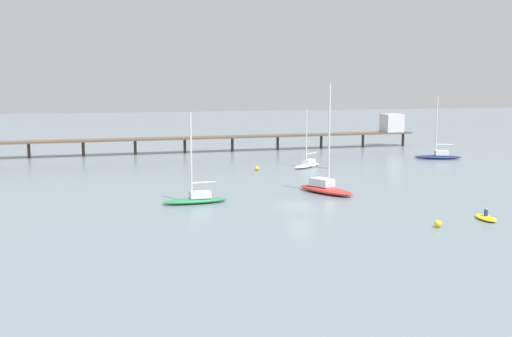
{
  "coord_description": "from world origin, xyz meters",
  "views": [
    {
      "loc": [
        -20.58,
        -58.58,
        12.71
      ],
      "look_at": [
        0.0,
        17.62,
        1.5
      ],
      "focal_mm": 43.16,
      "sensor_mm": 36.0,
      "label": 1
    }
  ],
  "objects_px": {
    "mooring_buoy_far": "(257,168)",
    "mooring_buoy_near": "(438,224)",
    "pier": "(273,133)",
    "sailboat_red": "(325,187)",
    "sailboat_navy": "(438,155)",
    "sailboat_green": "(196,198)",
    "dinghy_yellow": "(486,218)",
    "sailboat_white": "(308,163)"
  },
  "relations": [
    {
      "from": "pier",
      "to": "dinghy_yellow",
      "type": "bearing_deg",
      "value": -87.74
    },
    {
      "from": "sailboat_navy",
      "to": "mooring_buoy_near",
      "type": "xyz_separation_m",
      "value": [
        -26.2,
        -42.73,
        -0.31
      ]
    },
    {
      "from": "pier",
      "to": "sailboat_red",
      "type": "xyz_separation_m",
      "value": [
        -6.96,
        -44.34,
        -2.5
      ]
    },
    {
      "from": "sailboat_green",
      "to": "sailboat_navy",
      "type": "bearing_deg",
      "value": 30.58
    },
    {
      "from": "pier",
      "to": "mooring_buoy_near",
      "type": "xyz_separation_m",
      "value": [
        -3.51,
        -62.53,
        -2.92
      ]
    },
    {
      "from": "pier",
      "to": "mooring_buoy_far",
      "type": "distance_m",
      "value": 26.83
    },
    {
      "from": "sailboat_green",
      "to": "sailboat_white",
      "type": "relative_size",
      "value": 1.1
    },
    {
      "from": "sailboat_red",
      "to": "dinghy_yellow",
      "type": "xyz_separation_m",
      "value": [
        9.37,
        -16.65,
        -0.55
      ]
    },
    {
      "from": "pier",
      "to": "sailboat_navy",
      "type": "height_order",
      "value": "sailboat_navy"
    },
    {
      "from": "sailboat_navy",
      "to": "mooring_buoy_near",
      "type": "distance_m",
      "value": 50.12
    },
    {
      "from": "sailboat_navy",
      "to": "mooring_buoy_far",
      "type": "height_order",
      "value": "sailboat_navy"
    },
    {
      "from": "sailboat_red",
      "to": "sailboat_white",
      "type": "relative_size",
      "value": 1.44
    },
    {
      "from": "pier",
      "to": "sailboat_navy",
      "type": "xyz_separation_m",
      "value": [
        22.69,
        -19.8,
        -2.61
      ]
    },
    {
      "from": "sailboat_navy",
      "to": "mooring_buoy_far",
      "type": "bearing_deg",
      "value": -171.2
    },
    {
      "from": "sailboat_white",
      "to": "mooring_buoy_near",
      "type": "xyz_separation_m",
      "value": [
        -1.89,
        -38.86,
        -0.26
      ]
    },
    {
      "from": "sailboat_navy",
      "to": "mooring_buoy_near",
      "type": "relative_size",
      "value": 15.74
    },
    {
      "from": "pier",
      "to": "sailboat_red",
      "type": "bearing_deg",
      "value": -98.92
    },
    {
      "from": "pier",
      "to": "mooring_buoy_far",
      "type": "bearing_deg",
      "value": -111.46
    },
    {
      "from": "sailboat_green",
      "to": "mooring_buoy_near",
      "type": "height_order",
      "value": "sailboat_green"
    },
    {
      "from": "sailboat_white",
      "to": "dinghy_yellow",
      "type": "distance_m",
      "value": 37.53
    },
    {
      "from": "mooring_buoy_far",
      "to": "mooring_buoy_near",
      "type": "height_order",
      "value": "mooring_buoy_near"
    },
    {
      "from": "sailboat_navy",
      "to": "dinghy_yellow",
      "type": "bearing_deg",
      "value": -116.22
    },
    {
      "from": "pier",
      "to": "sailboat_red",
      "type": "relative_size",
      "value": 6.48
    },
    {
      "from": "sailboat_red",
      "to": "sailboat_navy",
      "type": "height_order",
      "value": "sailboat_red"
    },
    {
      "from": "pier",
      "to": "sailboat_red",
      "type": "height_order",
      "value": "sailboat_red"
    },
    {
      "from": "sailboat_red",
      "to": "mooring_buoy_near",
      "type": "distance_m",
      "value": 18.52
    },
    {
      "from": "dinghy_yellow",
      "to": "sailboat_navy",
      "type": "bearing_deg",
      "value": 63.78
    },
    {
      "from": "sailboat_navy",
      "to": "dinghy_yellow",
      "type": "distance_m",
      "value": 45.91
    },
    {
      "from": "dinghy_yellow",
      "to": "mooring_buoy_far",
      "type": "relative_size",
      "value": 5.08
    },
    {
      "from": "sailboat_navy",
      "to": "mooring_buoy_near",
      "type": "bearing_deg",
      "value": -121.52
    },
    {
      "from": "sailboat_navy",
      "to": "sailboat_white",
      "type": "bearing_deg",
      "value": -170.96
    },
    {
      "from": "pier",
      "to": "sailboat_navy",
      "type": "relative_size",
      "value": 7.73
    },
    {
      "from": "pier",
      "to": "sailboat_green",
      "type": "bearing_deg",
      "value": -115.63
    },
    {
      "from": "mooring_buoy_far",
      "to": "sailboat_green",
      "type": "bearing_deg",
      "value": -120.11
    },
    {
      "from": "sailboat_white",
      "to": "dinghy_yellow",
      "type": "bearing_deg",
      "value": -83.84
    },
    {
      "from": "mooring_buoy_far",
      "to": "mooring_buoy_near",
      "type": "xyz_separation_m",
      "value": [
        6.24,
        -37.71,
        0.01
      ]
    },
    {
      "from": "sailboat_navy",
      "to": "sailboat_green",
      "type": "bearing_deg",
      "value": -149.42
    },
    {
      "from": "pier",
      "to": "sailboat_green",
      "type": "height_order",
      "value": "sailboat_green"
    },
    {
      "from": "pier",
      "to": "mooring_buoy_far",
      "type": "height_order",
      "value": "pier"
    },
    {
      "from": "sailboat_red",
      "to": "mooring_buoy_near",
      "type": "xyz_separation_m",
      "value": [
        3.45,
        -18.19,
        -0.42
      ]
    },
    {
      "from": "sailboat_red",
      "to": "sailboat_navy",
      "type": "xyz_separation_m",
      "value": [
        29.66,
        24.54,
        -0.11
      ]
    },
    {
      "from": "dinghy_yellow",
      "to": "mooring_buoy_near",
      "type": "bearing_deg",
      "value": -165.38
    }
  ]
}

